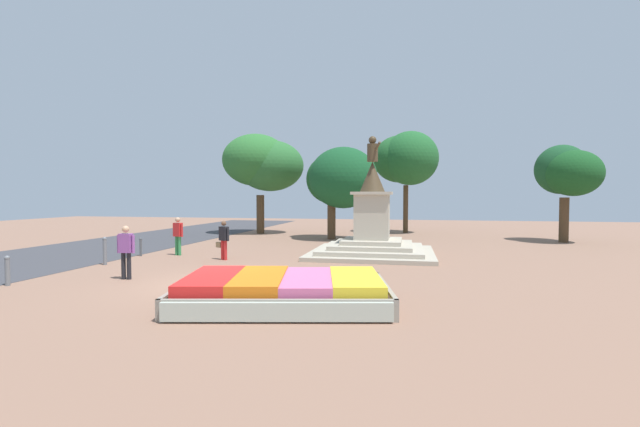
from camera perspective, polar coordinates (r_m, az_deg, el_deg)
name	(u,v)px	position (r m, az deg, el deg)	size (l,w,h in m)	color
ground_plane	(209,284)	(13.08, -14.54, -9.04)	(71.95, 71.95, 0.00)	#8C6651
flower_planter	(283,291)	(10.32, -4.98, -10.23)	(5.46, 4.08, 0.69)	#38281C
statue_monument	(372,233)	(18.78, 6.96, -2.56)	(5.26, 5.26, 5.16)	#B0A691
pedestrian_with_handbag	(224,238)	(17.64, -12.74, -3.21)	(0.68, 0.43, 1.58)	red
pedestrian_near_planter	(178,233)	(19.53, -18.42, -2.53)	(0.55, 0.32, 1.65)	#338C4C
pedestrian_crossing_plaza	(126,248)	(14.46, -24.46, -4.26)	(0.57, 0.25, 1.66)	black
kerb_bollard_mid_a	(7,270)	(15.20, -36.23, -6.08)	(0.14, 0.14, 0.87)	slate
kerb_bollard_mid_b	(105,250)	(17.87, -26.77, -4.39)	(0.15, 0.15, 1.05)	slate
kerb_bollard_north	(141,246)	(19.87, -22.79, -4.07)	(0.11, 0.11, 0.79)	#4C5156
park_tree_far_left	(263,163)	(29.74, -7.64, 6.68)	(5.54, 4.57, 6.82)	#4C3823
park_tree_behind_statue	(568,172)	(27.49, 30.13, 4.81)	(3.25, 3.56, 5.46)	#4C3823
park_tree_far_right	(339,178)	(25.53, 2.59, 4.69)	(4.43, 4.28, 5.45)	#4C3823
park_tree_street_side	(405,159)	(30.55, 11.31, 7.16)	(4.49, 4.31, 7.04)	#4C3823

